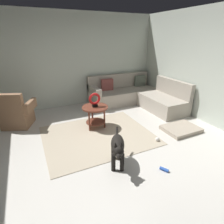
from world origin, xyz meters
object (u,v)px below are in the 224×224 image
object	(u,v)px
side_table	(95,111)
dog	(118,147)
dog_toy_ball	(157,139)
dog_toy_rope	(164,169)
sectional_couch	(137,96)
dog_bed_mat	(181,129)
armchair	(16,114)
torus_sculpture	(95,100)

from	to	relation	value
side_table	dog	bearing A→B (deg)	-96.30
dog_toy_ball	dog	bearing A→B (deg)	-163.04
dog_toy_rope	dog_toy_ball	bearing A→B (deg)	58.68
sectional_couch	dog_toy_ball	world-z (taller)	sectional_couch
dog_bed_mat	armchair	bearing A→B (deg)	151.24
torus_sculpture	dog_toy_ball	size ratio (longest dim) A/B	3.67
sectional_couch	dog_toy_rope	world-z (taller)	sectional_couch
sectional_couch	side_table	bearing A→B (deg)	-151.64
dog_toy_ball	sectional_couch	bearing A→B (deg)	69.01
torus_sculpture	dog_bed_mat	xyz separation A→B (m)	(1.74, -1.00, -0.67)
dog_toy_ball	dog_toy_rope	world-z (taller)	dog_toy_ball
dog_toy_rope	dog	bearing A→B (deg)	145.50
armchair	dog	world-z (taller)	armchair
sectional_couch	side_table	world-z (taller)	sectional_couch
side_table	dog_toy_rope	bearing A→B (deg)	-76.08
torus_sculpture	dog_bed_mat	world-z (taller)	torus_sculpture
armchair	torus_sculpture	size ratio (longest dim) A/B	2.97
sectional_couch	dog_bed_mat	size ratio (longest dim) A/B	2.81
side_table	dog	size ratio (longest dim) A/B	0.76
dog_bed_mat	sectional_couch	bearing A→B (deg)	89.84
sectional_couch	armchair	bearing A→B (deg)	-178.94
dog_toy_ball	dog_toy_rope	bearing A→B (deg)	-121.32
sectional_couch	torus_sculpture	size ratio (longest dim) A/B	6.90
dog	dog_toy_rope	bearing A→B (deg)	170.65
torus_sculpture	side_table	bearing A→B (deg)	75.96
dog	dog_toy_rope	world-z (taller)	dog
dog_toy_ball	side_table	bearing A→B (deg)	129.76
dog_toy_ball	dog_toy_rope	distance (m)	0.91
side_table	dog_toy_rope	size ratio (longest dim) A/B	4.14
side_table	dog	world-z (taller)	dog
side_table	dog_toy_ball	size ratio (longest dim) A/B	6.76
side_table	dog	distance (m)	1.48
armchair	dog_bed_mat	distance (m)	3.91
torus_sculpture	dog_toy_rope	xyz separation A→B (m)	(0.47, -1.91, -0.69)
sectional_couch	dog	distance (m)	3.08
armchair	sectional_couch	bearing A→B (deg)	23.45
torus_sculpture	dog	world-z (taller)	torus_sculpture
side_table	torus_sculpture	bearing A→B (deg)	-104.04
dog_bed_mat	dog	bearing A→B (deg)	-166.03
torus_sculpture	dog_toy_rope	distance (m)	2.09
dog	dog_bed_mat	bearing A→B (deg)	-140.89
dog	dog_toy_ball	distance (m)	1.21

